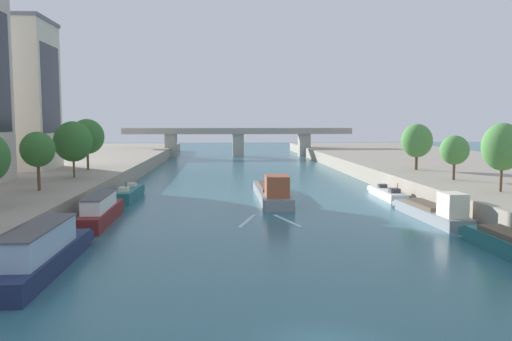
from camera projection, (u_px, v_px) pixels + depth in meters
name	position (u px, v px, depth m)	size (l,w,h in m)	color
quay_left	(2.00, 177.00, 71.86)	(36.00, 170.00, 2.30)	gray
quay_right	(483.00, 174.00, 76.43)	(36.00, 170.00, 2.30)	gray
barge_midriver	(272.00, 192.00, 58.00)	(3.21, 18.10, 3.37)	gray
wake_behind_barge	(267.00, 221.00, 46.00)	(5.60, 5.89, 0.03)	#A0CCD6
moored_boat_left_near	(43.00, 252.00, 30.32)	(2.37, 13.80, 2.90)	#1E284C
moored_boat_left_gap_after	(101.00, 210.00, 45.10)	(2.24, 12.22, 2.62)	maroon
moored_boat_left_end	(129.00, 194.00, 58.42)	(2.11, 10.02, 2.43)	#23666B
moored_boat_right_end	(433.00, 211.00, 46.08)	(2.81, 12.75, 3.03)	gray
moored_boat_right_upstream	(387.00, 193.00, 60.11)	(2.15, 10.14, 2.07)	silver
tree_left_past_mid	(38.00, 149.00, 48.86)	(3.24, 3.24, 5.71)	brown
tree_left_distant	(73.00, 142.00, 59.94)	(4.46, 4.46, 6.70)	brown
tree_left_end_of_row	(87.00, 137.00, 69.81)	(4.61, 4.61, 7.01)	brown
tree_right_past_mid	(502.00, 147.00, 48.07)	(3.81, 3.81, 6.54)	brown
tree_right_by_lamp	(455.00, 150.00, 57.93)	(3.24, 3.24, 5.10)	brown
tree_right_second	(417.00, 141.00, 70.08)	(4.22, 4.22, 6.35)	brown
building_left_corner	(9.00, 94.00, 70.65)	(11.76, 9.61, 20.80)	beige
bridge_far	(238.00, 139.00, 130.31)	(58.25, 4.40, 7.30)	#9E998E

